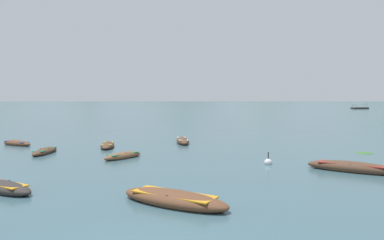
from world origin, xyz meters
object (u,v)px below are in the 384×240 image
(rowboat_1, at_px, (351,167))
(rowboat_5, at_px, (2,187))
(rowboat_3, at_px, (183,141))
(mooring_buoy, at_px, (268,162))
(rowboat_2, at_px, (123,156))
(rowboat_8, at_px, (174,199))
(rowboat_0, at_px, (17,143))
(rowboat_7, at_px, (45,151))
(ferry_0, at_px, (360,108))
(rowboat_4, at_px, (107,145))

(rowboat_1, distance_m, rowboat_5, 17.13)
(rowboat_3, xyz_separation_m, mooring_buoy, (5.99, -9.95, -0.10))
(rowboat_2, relative_size, rowboat_8, 0.67)
(rowboat_0, height_order, rowboat_1, rowboat_1)
(rowboat_7, relative_size, ferry_0, 0.48)
(rowboat_5, distance_m, ferry_0, 155.75)
(rowboat_2, xyz_separation_m, rowboat_5, (-3.00, -8.50, 0.01))
(rowboat_2, bearing_deg, rowboat_0, 150.45)
(rowboat_5, height_order, mooring_buoy, mooring_buoy)
(rowboat_2, relative_size, rowboat_4, 0.82)
(rowboat_1, distance_m, ferry_0, 144.26)
(rowboat_7, distance_m, mooring_buoy, 15.80)
(ferry_0, bearing_deg, rowboat_8, -114.90)
(rowboat_4, xyz_separation_m, rowboat_5, (-0.40, -13.64, 0.00))
(rowboat_3, bearing_deg, rowboat_7, -145.11)
(rowboat_1, height_order, mooring_buoy, mooring_buoy)
(rowboat_0, distance_m, rowboat_8, 22.10)
(rowboat_0, bearing_deg, rowboat_4, -6.72)
(rowboat_7, distance_m, rowboat_8, 15.81)
(rowboat_1, relative_size, rowboat_2, 1.47)
(rowboat_4, height_order, ferry_0, ferry_0)
(rowboat_2, bearing_deg, mooring_buoy, -9.75)
(rowboat_5, xyz_separation_m, ferry_0, (72.19, 138.01, 0.27))
(rowboat_4, height_order, rowboat_7, rowboat_4)
(rowboat_1, bearing_deg, rowboat_8, -144.30)
(rowboat_2, xyz_separation_m, mooring_buoy, (9.26, -1.59, -0.06))
(rowboat_4, bearing_deg, rowboat_7, -136.70)
(rowboat_0, distance_m, rowboat_3, 14.21)
(rowboat_4, xyz_separation_m, ferry_0, (71.78, 124.37, 0.28))
(rowboat_2, height_order, rowboat_4, rowboat_4)
(rowboat_1, xyz_separation_m, rowboat_3, (-10.11, 11.88, -0.02))
(rowboat_7, xyz_separation_m, ferry_0, (75.36, 127.74, 0.29))
(rowboat_1, distance_m, rowboat_8, 10.99)
(rowboat_0, bearing_deg, rowboat_1, -21.72)
(rowboat_0, height_order, rowboat_4, rowboat_4)
(rowboat_2, relative_size, ferry_0, 0.41)
(rowboat_0, relative_size, rowboat_4, 0.94)
(rowboat_2, xyz_separation_m, rowboat_8, (4.46, -9.93, 0.03))
(rowboat_0, xyz_separation_m, ferry_0, (79.94, 123.41, 0.28))
(rowboat_7, bearing_deg, rowboat_0, 136.60)
(rowboat_0, height_order, rowboat_7, rowboat_0)
(rowboat_8, bearing_deg, rowboat_4, 115.10)
(rowboat_7, bearing_deg, ferry_0, 59.46)
(rowboat_7, bearing_deg, rowboat_2, -15.96)
(rowboat_4, bearing_deg, mooring_buoy, -29.56)
(rowboat_7, bearing_deg, rowboat_3, 34.89)
(rowboat_4, distance_m, rowboat_7, 4.91)
(rowboat_0, bearing_deg, ferry_0, 57.07)
(rowboat_8, relative_size, ferry_0, 0.62)
(rowboat_5, height_order, ferry_0, ferry_0)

